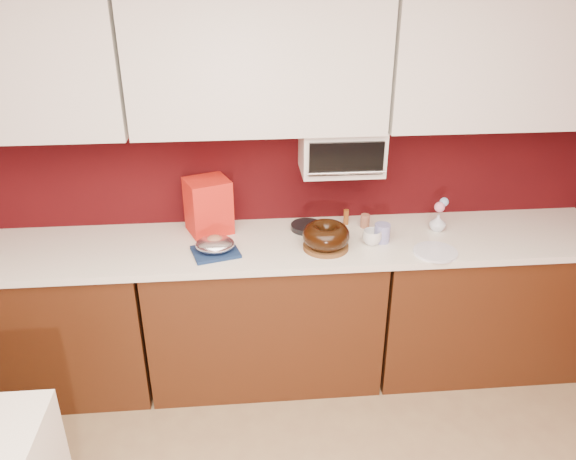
# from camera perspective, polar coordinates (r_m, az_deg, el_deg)

# --- Properties ---
(wall_back) EXTENTS (4.00, 0.02, 2.50)m
(wall_back) POSITION_cam_1_polar(r_m,az_deg,el_deg) (3.28, -2.91, 6.66)
(wall_back) COLOR #3D080A
(wall_back) RESTS_ON floor
(base_cabinet_left) EXTENTS (1.31, 0.58, 0.86)m
(base_cabinet_left) POSITION_cam_1_polar(r_m,az_deg,el_deg) (3.59, -24.39, -8.69)
(base_cabinet_left) COLOR #45200D
(base_cabinet_left) RESTS_ON floor
(base_cabinet_center) EXTENTS (1.31, 0.58, 0.86)m
(base_cabinet_center) POSITION_cam_1_polar(r_m,az_deg,el_deg) (3.38, -2.37, -8.37)
(base_cabinet_center) COLOR #45200D
(base_cabinet_center) RESTS_ON floor
(base_cabinet_right) EXTENTS (1.31, 0.58, 0.86)m
(base_cabinet_right) POSITION_cam_1_polar(r_m,az_deg,el_deg) (3.67, 19.05, -6.89)
(base_cabinet_right) COLOR #45200D
(base_cabinet_right) RESTS_ON floor
(countertop) EXTENTS (4.00, 0.62, 0.04)m
(countertop) POSITION_cam_1_polar(r_m,az_deg,el_deg) (3.15, -2.52, -1.59)
(countertop) COLOR white
(countertop) RESTS_ON base_cabinet_center
(upper_cabinet_center) EXTENTS (1.31, 0.33, 0.70)m
(upper_cabinet_center) POSITION_cam_1_polar(r_m,az_deg,el_deg) (2.97, -3.04, 16.56)
(upper_cabinet_center) COLOR white
(upper_cabinet_center) RESTS_ON wall_back
(upper_cabinet_right) EXTENTS (1.31, 0.33, 0.70)m
(upper_cabinet_right) POSITION_cam_1_polar(r_m,az_deg,el_deg) (3.30, 21.74, 15.80)
(upper_cabinet_right) COLOR white
(upper_cabinet_right) RESTS_ON wall_back
(toaster_oven) EXTENTS (0.45, 0.30, 0.25)m
(toaster_oven) POSITION_cam_1_polar(r_m,az_deg,el_deg) (3.15, 5.43, 8.15)
(toaster_oven) COLOR white
(toaster_oven) RESTS_ON upper_cabinet_center
(toaster_oven_door) EXTENTS (0.40, 0.02, 0.18)m
(toaster_oven_door) POSITION_cam_1_polar(r_m,az_deg,el_deg) (3.01, 5.96, 7.21)
(toaster_oven_door) COLOR black
(toaster_oven_door) RESTS_ON toaster_oven
(toaster_oven_handle) EXTENTS (0.42, 0.02, 0.02)m
(toaster_oven_handle) POSITION_cam_1_polar(r_m,az_deg,el_deg) (3.02, 5.94, 5.77)
(toaster_oven_handle) COLOR silver
(toaster_oven_handle) RESTS_ON toaster_oven
(cake_base) EXTENTS (0.28, 0.28, 0.02)m
(cake_base) POSITION_cam_1_polar(r_m,az_deg,el_deg) (3.07, 3.85, -1.68)
(cake_base) COLOR brown
(cake_base) RESTS_ON countertop
(bundt_cake) EXTENTS (0.27, 0.27, 0.10)m
(bundt_cake) POSITION_cam_1_polar(r_m,az_deg,el_deg) (3.04, 3.89, -0.54)
(bundt_cake) COLOR black
(bundt_cake) RESTS_ON cake_base
(navy_towel) EXTENTS (0.28, 0.26, 0.02)m
(navy_towel) POSITION_cam_1_polar(r_m,az_deg,el_deg) (3.04, -7.38, -2.22)
(navy_towel) COLOR navy
(navy_towel) RESTS_ON countertop
(foil_ham_nest) EXTENTS (0.26, 0.24, 0.08)m
(foil_ham_nest) POSITION_cam_1_polar(r_m,az_deg,el_deg) (3.02, -7.43, -1.45)
(foil_ham_nest) COLOR white
(foil_ham_nest) RESTS_ON navy_towel
(roasted_ham) EXTENTS (0.11, 0.10, 0.06)m
(roasted_ham) POSITION_cam_1_polar(r_m,az_deg,el_deg) (3.01, -7.45, -1.03)
(roasted_ham) COLOR #A7664C
(roasted_ham) RESTS_ON foil_ham_nest
(pandoro_box) EXTENTS (0.29, 0.28, 0.32)m
(pandoro_box) POSITION_cam_1_polar(r_m,az_deg,el_deg) (3.23, -8.10, 2.45)
(pandoro_box) COLOR red
(pandoro_box) RESTS_ON countertop
(dark_pan) EXTENTS (0.24, 0.24, 0.03)m
(dark_pan) POSITION_cam_1_polar(r_m,az_deg,el_deg) (3.28, 1.91, 0.34)
(dark_pan) COLOR black
(dark_pan) RESTS_ON countertop
(coffee_mug) EXTENTS (0.11, 0.11, 0.10)m
(coffee_mug) POSITION_cam_1_polar(r_m,az_deg,el_deg) (3.13, 8.55, -0.60)
(coffee_mug) COLOR silver
(coffee_mug) RESTS_ON countertop
(blue_jar) EXTENTS (0.10, 0.10, 0.10)m
(blue_jar) POSITION_cam_1_polar(r_m,az_deg,el_deg) (3.17, 9.54, -0.30)
(blue_jar) COLOR navy
(blue_jar) RESTS_ON countertop
(flower_vase) EXTENTS (0.09, 0.09, 0.11)m
(flower_vase) POSITION_cam_1_polar(r_m,az_deg,el_deg) (3.36, 14.97, 0.84)
(flower_vase) COLOR silver
(flower_vase) RESTS_ON countertop
(flower_pink) EXTENTS (0.06, 0.06, 0.06)m
(flower_pink) POSITION_cam_1_polar(r_m,az_deg,el_deg) (3.33, 15.15, 2.27)
(flower_pink) COLOR pink
(flower_pink) RESTS_ON flower_vase
(flower_blue) EXTENTS (0.05, 0.05, 0.05)m
(flower_blue) POSITION_cam_1_polar(r_m,az_deg,el_deg) (3.34, 15.57, 2.76)
(flower_blue) COLOR #83A5D2
(flower_blue) RESTS_ON flower_vase
(china_plate) EXTENTS (0.31, 0.31, 0.01)m
(china_plate) POSITION_cam_1_polar(r_m,az_deg,el_deg) (3.12, 14.75, -2.17)
(china_plate) COLOR white
(china_plate) RESTS_ON countertop
(amber_bottle) EXTENTS (0.04, 0.04, 0.09)m
(amber_bottle) POSITION_cam_1_polar(r_m,az_deg,el_deg) (3.35, 5.92, 1.32)
(amber_bottle) COLOR brown
(amber_bottle) RESTS_ON countertop
(paper_cup) EXTENTS (0.06, 0.06, 0.08)m
(paper_cup) POSITION_cam_1_polar(r_m,az_deg,el_deg) (3.33, 7.83, 0.92)
(paper_cup) COLOR #935A42
(paper_cup) RESTS_ON countertop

